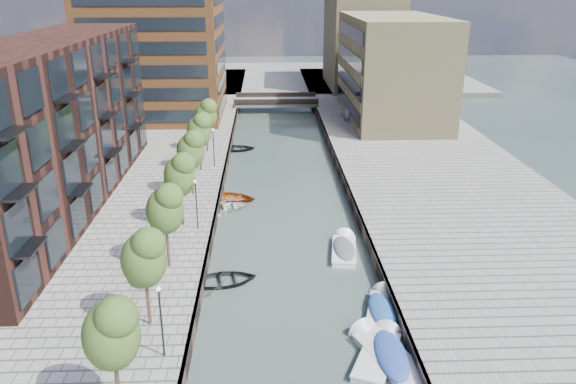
{
  "coord_description": "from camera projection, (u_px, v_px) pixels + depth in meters",
  "views": [
    {
      "loc": [
        -1.7,
        -16.74,
        19.44
      ],
      "look_at": [
        0.0,
        25.43,
        3.5
      ],
      "focal_mm": 35.0,
      "sensor_mm": 36.0,
      "label": 1
    }
  ],
  "objects": [
    {
      "name": "lamp_2",
      "position": [
        213.0,
        144.0,
        58.46
      ],
      "size": [
        0.24,
        0.24,
        4.12
      ],
      "color": "black",
      "rests_on": "quay_left"
    },
    {
      "name": "tan_block_near",
      "position": [
        392.0,
        68.0,
        78.31
      ],
      "size": [
        12.0,
        25.0,
        14.0
      ],
      "primitive_type": "cube",
      "color": "tan",
      "rests_on": "quay_right"
    },
    {
      "name": "tower",
      "position": [
        153.0,
        7.0,
        77.05
      ],
      "size": [
        18.0,
        18.0,
        30.0
      ],
      "primitive_type": "cube",
      "color": "brown",
      "rests_on": "quay_left"
    },
    {
      "name": "sloop_4",
      "position": [
        236.0,
        150.0,
        68.55
      ],
      "size": [
        4.77,
        3.46,
        0.97
      ],
      "primitive_type": "imported",
      "rotation": [
        0.0,
        0.0,
        1.6
      ],
      "color": "black",
      "rests_on": "ground"
    },
    {
      "name": "car",
      "position": [
        348.0,
        114.0,
        79.83
      ],
      "size": [
        1.97,
        4.23,
        1.4
      ],
      "primitive_type": "imported",
      "rotation": [
        0.0,
        0.0,
        0.08
      ],
      "color": "#BABEC0",
      "rests_on": "quay_right"
    },
    {
      "name": "far_closure",
      "position": [
        273.0,
        78.0,
        115.88
      ],
      "size": [
        80.0,
        40.0,
        1.0
      ],
      "primitive_type": "cube",
      "color": "gray",
      "rests_on": "ground"
    },
    {
      "name": "tree_1",
      "position": [
        144.0,
        256.0,
        30.67
      ],
      "size": [
        2.5,
        2.5,
        5.95
      ],
      "color": "#382619",
      "rests_on": "quay_left"
    },
    {
      "name": "tree_0",
      "position": [
        111.0,
        331.0,
        24.12
      ],
      "size": [
        2.5,
        2.5,
        5.95
      ],
      "color": "#382619",
      "rests_on": "quay_left"
    },
    {
      "name": "apartment_block",
      "position": [
        48.0,
        126.0,
        47.04
      ],
      "size": [
        8.0,
        38.0,
        14.0
      ],
      "primitive_type": "cube",
      "color": "black",
      "rests_on": "quay_left"
    },
    {
      "name": "motorboat_4",
      "position": [
        344.0,
        248.0,
        42.97
      ],
      "size": [
        2.41,
        5.31,
        1.71
      ],
      "color": "white",
      "rests_on": "ground"
    },
    {
      "name": "quay_right",
      "position": [
        431.0,
        168.0,
        60.4
      ],
      "size": [
        20.0,
        140.0,
        1.0
      ],
      "primitive_type": "cube",
      "color": "gray",
      "rests_on": "ground"
    },
    {
      "name": "lamp_1",
      "position": [
        196.0,
        200.0,
        43.5
      ],
      "size": [
        0.24,
        0.24,
        4.12
      ],
      "color": "black",
      "rests_on": "quay_left"
    },
    {
      "name": "motorboat_0",
      "position": [
        383.0,
        310.0,
        34.96
      ],
      "size": [
        2.96,
        5.36,
        1.7
      ],
      "color": "silver",
      "rests_on": "ground"
    },
    {
      "name": "water",
      "position": [
        283.0,
        175.0,
        59.97
      ],
      "size": [
        300.0,
        300.0,
        0.0
      ],
      "primitive_type": "plane",
      "color": "#38473F",
      "rests_on": "ground"
    },
    {
      "name": "tree_2",
      "position": [
        165.0,
        208.0,
        37.21
      ],
      "size": [
        2.5,
        2.5,
        5.95
      ],
      "color": "#382619",
      "rests_on": "quay_left"
    },
    {
      "name": "lamp_0",
      "position": [
        161.0,
        314.0,
        28.55
      ],
      "size": [
        0.24,
        0.24,
        4.12
      ],
      "color": "black",
      "rests_on": "quay_left"
    },
    {
      "name": "sloop_3",
      "position": [
        227.0,
        209.0,
        50.83
      ],
      "size": [
        5.1,
        4.34,
        0.9
      ],
      "primitive_type": "imported",
      "rotation": [
        0.0,
        0.0,
        1.91
      ],
      "color": "white",
      "rests_on": "ground"
    },
    {
      "name": "tan_block_far",
      "position": [
        362.0,
        42.0,
        102.27
      ],
      "size": [
        12.0,
        20.0,
        16.0
      ],
      "primitive_type": "cube",
      "color": "tan",
      "rests_on": "quay_right"
    },
    {
      "name": "motorboat_2",
      "position": [
        380.0,
        352.0,
        31.19
      ],
      "size": [
        3.65,
        5.34,
        1.69
      ],
      "color": "silver",
      "rests_on": "ground"
    },
    {
      "name": "motorboat_3",
      "position": [
        386.0,
        354.0,
        30.83
      ],
      "size": [
        3.84,
        5.87,
        1.85
      ],
      "color": "silver",
      "rests_on": "ground"
    },
    {
      "name": "quay_wall_right",
      "position": [
        339.0,
        169.0,
        60.03
      ],
      "size": [
        0.25,
        140.0,
        1.0
      ],
      "primitive_type": "cube",
      "color": "#332823",
      "rests_on": "ground"
    },
    {
      "name": "quay_wall_left",
      "position": [
        225.0,
        171.0,
        59.57
      ],
      "size": [
        0.25,
        140.0,
        1.0
      ],
      "primitive_type": "cube",
      "color": "#332823",
      "rests_on": "ground"
    },
    {
      "name": "tree_5",
      "position": [
        199.0,
        129.0,
        56.84
      ],
      "size": [
        2.5,
        2.5,
        5.95
      ],
      "color": "#382619",
      "rests_on": "quay_left"
    },
    {
      "name": "tree_4",
      "position": [
        190.0,
        149.0,
        50.3
      ],
      "size": [
        2.5,
        2.5,
        5.95
      ],
      "color": "#382619",
      "rests_on": "quay_left"
    },
    {
      "name": "sloop_1",
      "position": [
        225.0,
        283.0,
        38.46
      ],
      "size": [
        5.11,
        4.1,
        0.94
      ],
      "primitive_type": "imported",
      "rotation": [
        0.0,
        0.0,
        1.78
      ],
      "color": "black",
      "rests_on": "ground"
    },
    {
      "name": "sloop_2",
      "position": [
        230.0,
        201.0,
        52.89
      ],
      "size": [
        5.58,
        4.51,
        1.02
      ],
      "primitive_type": "imported",
      "rotation": [
        0.0,
        0.0,
        1.35
      ],
      "color": "#9A4010",
      "rests_on": "ground"
    },
    {
      "name": "tree_3",
      "position": [
        180.0,
        174.0,
        43.75
      ],
      "size": [
        2.5,
        2.5,
        5.95
      ],
      "color": "#382619",
      "rests_on": "quay_left"
    },
    {
      "name": "bridge",
      "position": [
        276.0,
        101.0,
        89.39
      ],
      "size": [
        13.0,
        6.0,
        1.3
      ],
      "color": "gray",
      "rests_on": "ground"
    },
    {
      "name": "tree_6",
      "position": [
        206.0,
        114.0,
        63.39
      ],
      "size": [
        2.5,
        2.5,
        5.95
      ],
      "color": "#382619",
      "rests_on": "quay_left"
    }
  ]
}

